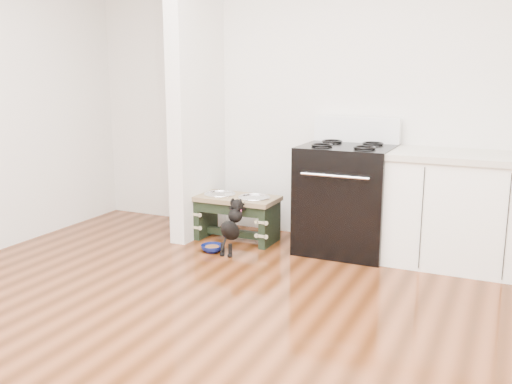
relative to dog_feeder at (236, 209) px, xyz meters
name	(u,v)px	position (x,y,z in m)	size (l,w,h in m)	color
ground	(191,353)	(0.74, -2.04, -0.29)	(5.00, 5.00, 0.00)	#401D0B
room_shell	(183,55)	(0.74, -2.04, 1.33)	(5.00, 5.00, 5.00)	silver
partition_wall	(197,91)	(-0.43, 0.06, 1.06)	(0.15, 0.80, 2.70)	silver
oven_range	(346,197)	(0.99, 0.12, 0.18)	(0.76, 0.69, 1.14)	black
cabinet_run	(467,211)	(1.97, 0.14, 0.16)	(1.24, 0.64, 0.91)	white
dog_feeder	(236,209)	(0.00, 0.00, 0.00)	(0.75, 0.40, 0.43)	black
puppy	(232,224)	(0.13, -0.35, -0.04)	(0.13, 0.39, 0.46)	black
floor_bowl	(212,248)	(-0.04, -0.40, -0.26)	(0.23, 0.23, 0.06)	#0B1452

